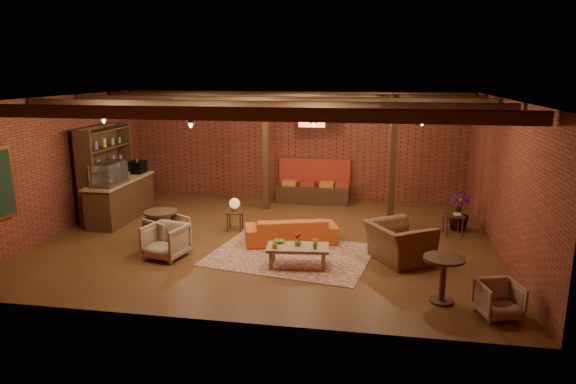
% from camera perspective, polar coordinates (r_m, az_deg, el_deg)
% --- Properties ---
extents(floor, '(10.00, 10.00, 0.00)m').
position_cam_1_polar(floor, '(11.83, -2.23, -5.26)').
color(floor, '#3C1E0F').
rests_on(floor, ground).
extents(ceiling, '(10.00, 8.00, 0.02)m').
position_cam_1_polar(ceiling, '(11.23, -2.37, 10.41)').
color(ceiling, black).
rests_on(ceiling, wall_back).
extents(wall_back, '(10.00, 0.02, 3.20)m').
position_cam_1_polar(wall_back, '(15.31, 0.83, 5.17)').
color(wall_back, maroon).
rests_on(wall_back, ground).
extents(wall_front, '(10.00, 0.02, 3.20)m').
position_cam_1_polar(wall_front, '(7.67, -8.53, -3.25)').
color(wall_front, maroon).
rests_on(wall_front, ground).
extents(wall_left, '(0.02, 8.00, 3.20)m').
position_cam_1_polar(wall_left, '(13.38, -23.77, 2.86)').
color(wall_left, maroon).
rests_on(wall_left, ground).
extents(wall_right, '(0.02, 8.00, 3.20)m').
position_cam_1_polar(wall_right, '(11.49, 22.90, 1.39)').
color(wall_right, maroon).
rests_on(wall_right, ground).
extents(ceiling_beams, '(9.80, 6.40, 0.22)m').
position_cam_1_polar(ceiling_beams, '(11.24, -2.37, 9.80)').
color(ceiling_beams, black).
rests_on(ceiling_beams, ceiling).
extents(ceiling_pipe, '(9.60, 0.12, 0.12)m').
position_cam_1_polar(ceiling_pipe, '(12.82, -0.85, 9.21)').
color(ceiling_pipe, black).
rests_on(ceiling_pipe, ceiling).
extents(post_left, '(0.16, 0.16, 3.20)m').
position_cam_1_polar(post_left, '(14.05, -2.49, 4.43)').
color(post_left, black).
rests_on(post_left, ground).
extents(post_right, '(0.16, 0.16, 3.20)m').
position_cam_1_polar(post_right, '(13.16, 11.60, 3.56)').
color(post_right, black).
rests_on(post_right, ground).
extents(service_counter, '(0.80, 2.50, 1.60)m').
position_cam_1_polar(service_counter, '(13.92, -18.13, 0.33)').
color(service_counter, black).
rests_on(service_counter, ground).
extents(plant_counter, '(0.35, 0.39, 0.30)m').
position_cam_1_polar(plant_counter, '(13.96, -17.51, 2.18)').
color(plant_counter, '#337F33').
rests_on(plant_counter, service_counter).
extents(shelving_hutch, '(0.52, 2.00, 2.40)m').
position_cam_1_polar(shelving_hutch, '(14.11, -19.49, 2.06)').
color(shelving_hutch, black).
rests_on(shelving_hutch, ground).
extents(banquette, '(2.10, 0.70, 1.00)m').
position_cam_1_polar(banquette, '(14.98, 2.81, 0.70)').
color(banquette, maroon).
rests_on(banquette, ground).
extents(service_sign, '(0.86, 0.06, 0.30)m').
position_cam_1_polar(service_sign, '(14.25, 2.67, 7.59)').
color(service_sign, red).
rests_on(service_sign, ceiling).
extents(ceiling_spotlights, '(6.40, 4.40, 0.28)m').
position_cam_1_polar(ceiling_spotlights, '(11.25, -2.36, 8.68)').
color(ceiling_spotlights, black).
rests_on(ceiling_spotlights, ceiling).
extents(rug, '(3.63, 3.01, 0.01)m').
position_cam_1_polar(rug, '(10.84, 0.29, -6.99)').
color(rug, maroon).
rests_on(rug, floor).
extents(sofa, '(2.17, 1.36, 0.59)m').
position_cam_1_polar(sofa, '(11.50, 0.31, -4.26)').
color(sofa, '#C7511B').
rests_on(sofa, floor).
extents(coffee_table, '(1.27, 0.72, 0.67)m').
position_cam_1_polar(coffee_table, '(10.13, 1.02, -6.27)').
color(coffee_table, brown).
rests_on(coffee_table, floor).
extents(side_table_lamp, '(0.42, 0.42, 0.81)m').
position_cam_1_polar(side_table_lamp, '(12.36, -5.94, -1.54)').
color(side_table_lamp, black).
rests_on(side_table_lamp, floor).
extents(round_table_left, '(0.73, 0.73, 0.76)m').
position_cam_1_polar(round_table_left, '(11.68, -13.93, -3.25)').
color(round_table_left, black).
rests_on(round_table_left, floor).
extents(armchair_a, '(0.97, 0.99, 0.76)m').
position_cam_1_polar(armchair_a, '(11.50, -13.30, -4.17)').
color(armchair_a, '#B9AF90').
rests_on(armchair_a, floor).
extents(armchair_b, '(0.90, 0.86, 0.78)m').
position_cam_1_polar(armchair_b, '(10.87, -13.43, -5.15)').
color(armchair_b, '#B9AF90').
rests_on(armchair_b, floor).
extents(armchair_right, '(1.31, 1.44, 1.05)m').
position_cam_1_polar(armchair_right, '(10.60, 12.28, -4.81)').
color(armchair_right, brown).
rests_on(armchair_right, floor).
extents(side_table_book, '(0.48, 0.48, 0.51)m').
position_cam_1_polar(side_table_book, '(12.62, 17.90, -2.56)').
color(side_table_book, black).
rests_on(side_table_book, floor).
extents(round_table_right, '(0.67, 0.67, 0.79)m').
position_cam_1_polar(round_table_right, '(8.94, 16.86, -8.54)').
color(round_table_right, black).
rests_on(round_table_right, floor).
extents(armchair_far, '(0.74, 0.71, 0.63)m').
position_cam_1_polar(armchair_far, '(8.82, 22.40, -10.81)').
color(armchair_far, '#B9AF90').
rests_on(armchair_far, floor).
extents(plant_tall, '(1.77, 1.77, 2.63)m').
position_cam_1_polar(plant_tall, '(12.89, 18.73, 1.63)').
color(plant_tall, '#4C7F4C').
rests_on(plant_tall, floor).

